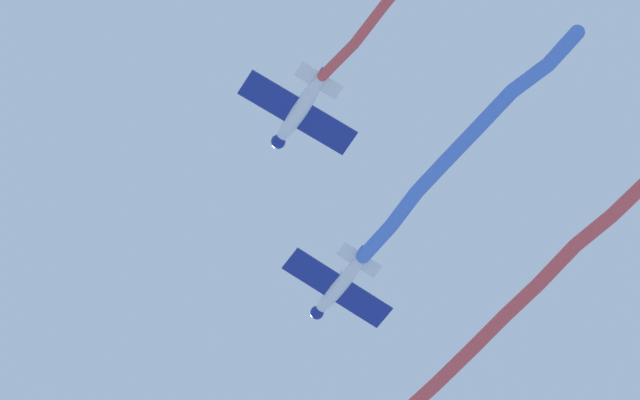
{
  "coord_description": "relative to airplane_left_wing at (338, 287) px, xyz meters",
  "views": [
    {
      "loc": [
        -0.09,
        -46.63,
        2.7
      ],
      "look_at": [
        -1.68,
        -12.93,
        76.16
      ],
      "focal_mm": 76.39,
      "sensor_mm": 36.0,
      "label": 1
    }
  ],
  "objects": [
    {
      "name": "airplane_left_wing",
      "position": [
        0.0,
        0.0,
        0.0
      ],
      "size": [
        6.68,
        5.88,
        1.82
      ],
      "rotation": [
        0.0,
        0.0,
        2.24
      ],
      "color": "silver"
    },
    {
      "name": "smoke_trail_left_wing",
      "position": [
        7.74,
        -8.98,
        -0.02
      ],
      "size": [
        13.28,
        14.57,
        1.74
      ],
      "color": "#4C75DB"
    },
    {
      "name": "airplane_right_wing",
      "position": [
        -1.81,
        -11.47,
        0.25
      ],
      "size": [
        6.84,
        5.78,
        1.82
      ],
      "rotation": [
        0.0,
        0.0,
        2.18
      ],
      "color": "silver"
    },
    {
      "name": "smoke_trail_lead",
      "position": [
        13.62,
        -0.44,
        0.56
      ],
      "size": [
        21.79,
        19.97,
        2.68
      ],
      "color": "#DB4C4C"
    }
  ]
}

